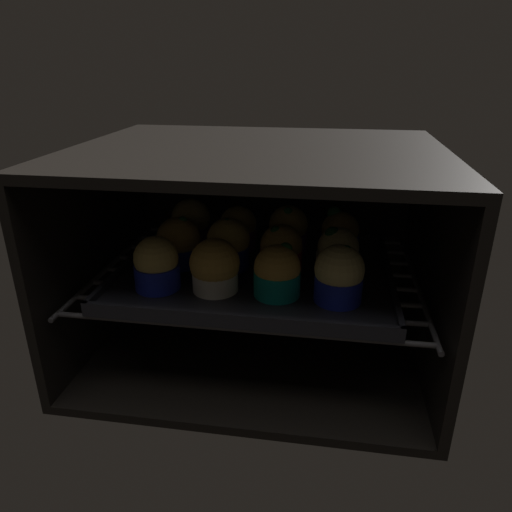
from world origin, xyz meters
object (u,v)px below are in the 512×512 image
at_px(baking_tray, 256,271).
at_px(muffin_row1_col2, 281,250).
at_px(muffin_row1_col1, 228,245).
at_px(muffin_row2_col0, 191,223).
at_px(muffin_row0_col3, 339,275).
at_px(muffin_row0_col0, 157,264).
at_px(muffin_row2_col1, 238,229).
at_px(muffin_row1_col0, 179,243).
at_px(muffin_row0_col1, 215,267).
at_px(muffin_row1_col3, 338,253).
at_px(muffin_row2_col3, 340,235).
at_px(muffin_row2_col2, 288,230).
at_px(muffin_row0_col2, 277,273).

height_order(baking_tray, muffin_row1_col2, muffin_row1_col2).
height_order(muffin_row1_col1, muffin_row2_col0, muffin_row2_col0).
xyz_separation_m(muffin_row0_col3, muffin_row2_col0, (-0.28, 0.19, 0.00)).
bearing_deg(muffin_row0_col0, muffin_row2_col1, 63.71).
height_order(muffin_row0_col0, muffin_row2_col1, muffin_row0_col0).
distance_m(muffin_row0_col0, muffin_row2_col1, 0.21).
bearing_deg(muffin_row0_col0, muffin_row1_col0, 86.12).
bearing_deg(muffin_row0_col1, muffin_row0_col3, -1.81).
xyz_separation_m(muffin_row0_col3, muffin_row1_col3, (-0.00, 0.09, -0.00)).
bearing_deg(baking_tray, muffin_row1_col2, -0.65).
xyz_separation_m(muffin_row1_col3, muffin_row2_col3, (0.00, 0.09, -0.00)).
xyz_separation_m(baking_tray, muffin_row1_col2, (0.04, -0.00, 0.04)).
distance_m(muffin_row2_col2, muffin_row2_col3, 0.09).
relative_size(baking_tray, muffin_row0_col1, 5.40).
relative_size(muffin_row1_col0, muffin_row1_col2, 1.07).
height_order(muffin_row0_col3, muffin_row1_col1, same).
xyz_separation_m(muffin_row0_col2, muffin_row1_col0, (-0.18, 0.09, 0.00)).
bearing_deg(muffin_row0_col0, muffin_row0_col2, 1.67).
relative_size(baking_tray, muffin_row1_col1, 5.17).
height_order(muffin_row1_col1, muffin_row2_col2, muffin_row2_col2).
bearing_deg(muffin_row2_col2, muffin_row2_col0, 177.47).
xyz_separation_m(muffin_row1_col1, muffin_row2_col3, (0.19, 0.09, -0.00)).
height_order(muffin_row0_col2, muffin_row2_col0, muffin_row2_col0).
xyz_separation_m(muffin_row1_col0, muffin_row2_col0, (-0.01, 0.10, 0.00)).
bearing_deg(muffin_row2_col2, muffin_row0_col2, -89.89).
height_order(muffin_row1_col1, muffin_row1_col2, muffin_row1_col1).
xyz_separation_m(muffin_row1_col1, muffin_row1_col2, (0.09, -0.00, -0.00)).
distance_m(muffin_row0_col3, muffin_row1_col2, 0.13).
bearing_deg(muffin_row2_col2, muffin_row2_col1, 177.97).
height_order(muffin_row0_col2, muffin_row2_col1, same).
bearing_deg(muffin_row1_col0, muffin_row0_col0, -93.88).
xyz_separation_m(muffin_row0_col0, muffin_row1_col1, (0.09, 0.10, 0.00)).
relative_size(muffin_row0_col3, muffin_row1_col0, 1.00).
distance_m(muffin_row1_col1, muffin_row1_col2, 0.09).
bearing_deg(muffin_row1_col3, muffin_row1_col2, 179.43).
height_order(muffin_row0_col1, muffin_row1_col1, muffin_row1_col1).
height_order(baking_tray, muffin_row1_col0, muffin_row1_col0).
distance_m(muffin_row1_col1, muffin_row1_col3, 0.18).
distance_m(muffin_row1_col3, muffin_row2_col2, 0.13).
bearing_deg(muffin_row1_col2, muffin_row2_col1, 134.86).
bearing_deg(baking_tray, muffin_row2_col0, 145.72).
bearing_deg(muffin_row0_col0, muffin_row0_col3, 0.12).
height_order(muffin_row0_col0, muffin_row2_col3, muffin_row2_col3).
xyz_separation_m(muffin_row0_col0, muffin_row0_col3, (0.28, 0.00, 0.00)).
distance_m(muffin_row1_col0, muffin_row2_col3, 0.29).
bearing_deg(muffin_row0_col2, muffin_row0_col3, -3.08).
xyz_separation_m(muffin_row1_col0, muffin_row1_col2, (0.18, 0.00, -0.00)).
distance_m(muffin_row1_col3, muffin_row2_col1, 0.21).
distance_m(muffin_row2_col0, muffin_row2_col1, 0.09).
height_order(muffin_row0_col1, muffin_row0_col2, muffin_row0_col1).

